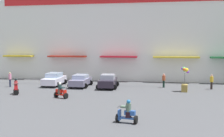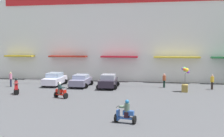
{
  "view_description": "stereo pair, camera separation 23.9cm",
  "coord_description": "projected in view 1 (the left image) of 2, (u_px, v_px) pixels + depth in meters",
  "views": [
    {
      "loc": [
        5.24,
        -6.55,
        4.85
      ],
      "look_at": [
        0.56,
        19.95,
        2.54
      ],
      "focal_mm": 44.98,
      "sensor_mm": 36.0,
      "label": 1
    },
    {
      "loc": [
        5.47,
        -6.51,
        4.85
      ],
      "look_at": [
        0.56,
        19.95,
        2.54
      ],
      "focal_mm": 44.98,
      "sensor_mm": 36.0,
      "label": 2
    }
  ],
  "objects": [
    {
      "name": "ground_plane",
      "position": [
        88.0,
        111.0,
        20.5
      ],
      "size": [
        128.0,
        128.0,
        0.0
      ],
      "primitive_type": "plane",
      "color": "#45464A"
    },
    {
      "name": "colonial_building",
      "position": [
        126.0,
        16.0,
        41.76
      ],
      "size": [
        35.63,
        15.07,
        20.93
      ],
      "color": "white",
      "rests_on": "ground"
    },
    {
      "name": "parked_car_0",
      "position": [
        54.0,
        79.0,
        33.08
      ],
      "size": [
        2.45,
        4.5,
        1.53
      ],
      "color": "silver",
      "rests_on": "ground"
    },
    {
      "name": "parked_car_1",
      "position": [
        81.0,
        81.0,
        32.17
      ],
      "size": [
        2.38,
        4.22,
        1.4
      ],
      "color": "slate",
      "rests_on": "ground"
    },
    {
      "name": "parked_car_2",
      "position": [
        108.0,
        81.0,
        31.18
      ],
      "size": [
        2.44,
        4.05,
        1.53
      ],
      "color": "#28202E",
      "rests_on": "ground"
    },
    {
      "name": "scooter_rider_0",
      "position": [
        127.0,
        113.0,
        17.29
      ],
      "size": [
        1.39,
        0.75,
        1.48
      ],
      "color": "black",
      "rests_on": "ground"
    },
    {
      "name": "scooter_rider_2",
      "position": [
        16.0,
        88.0,
        27.36
      ],
      "size": [
        1.1,
        1.42,
        1.55
      ],
      "color": "black",
      "rests_on": "ground"
    },
    {
      "name": "scooter_rider_4",
      "position": [
        61.0,
        92.0,
        25.35
      ],
      "size": [
        1.42,
        1.0,
        1.43
      ],
      "color": "black",
      "rests_on": "ground"
    },
    {
      "name": "pedestrian_0",
      "position": [
        164.0,
        80.0,
        31.61
      ],
      "size": [
        0.46,
        0.46,
        1.59
      ],
      "color": "black",
      "rests_on": "ground"
    },
    {
      "name": "pedestrian_1",
      "position": [
        212.0,
        81.0,
        30.3
      ],
      "size": [
        0.47,
        0.47,
        1.61
      ],
      "color": "black",
      "rests_on": "ground"
    },
    {
      "name": "pedestrian_2",
      "position": [
        10.0,
        78.0,
        32.08
      ],
      "size": [
        0.39,
        0.39,
        1.69
      ],
      "color": "#222740",
      "rests_on": "ground"
    },
    {
      "name": "balloon_vendor_cart",
      "position": [
        185.0,
        80.0,
        28.75
      ],
      "size": [
        0.82,
        0.97,
        2.57
      ],
      "color": "olive",
      "rests_on": "ground"
    }
  ]
}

